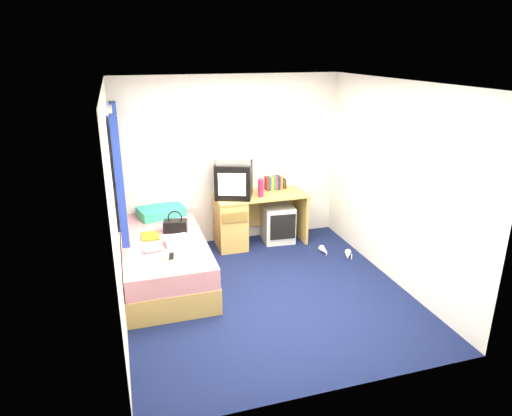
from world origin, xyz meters
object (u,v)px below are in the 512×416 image
object	(u,v)px
magazine	(150,236)
vcr	(234,160)
storage_cube	(278,223)
picture_frame	(285,184)
desk	(242,219)
pink_water_bottle	(261,189)
handbag	(175,225)
colour_swatch_fan	(167,258)
pillow	(161,212)
crt_tv	(234,180)
water_bottle	(153,249)
towel	(177,241)
aerosol_can	(248,188)
white_heels	(336,253)
bed	(165,259)
remote_control	(171,256)

from	to	relation	value
magazine	vcr	bearing A→B (deg)	26.73
storage_cube	picture_frame	size ratio (longest dim) A/B	3.90
desk	pink_water_bottle	size ratio (longest dim) A/B	5.40
handbag	colour_swatch_fan	xyz separation A→B (m)	(-0.19, -0.77, -0.07)
pillow	crt_tv	distance (m)	1.09
pink_water_bottle	picture_frame	bearing A→B (deg)	32.69
pillow	water_bottle	size ratio (longest dim) A/B	2.98
pillow	towel	world-z (taller)	pillow
aerosol_can	colour_swatch_fan	bearing A→B (deg)	-134.44
storage_cube	colour_swatch_fan	bearing A→B (deg)	-139.12
pillow	picture_frame	distance (m)	1.85
white_heels	crt_tv	bearing A→B (deg)	149.20
bed	vcr	world-z (taller)	vcr
storage_cube	magazine	world-z (taller)	magazine
crt_tv	picture_frame	size ratio (longest dim) A/B	4.42
white_heels	desk	bearing A→B (deg)	146.85
picture_frame	pink_water_bottle	distance (m)	0.56
vcr	colour_swatch_fan	world-z (taller)	vcr
storage_cube	vcr	world-z (taller)	vcr
aerosol_can	colour_swatch_fan	distance (m)	1.89
pillow	aerosol_can	size ratio (longest dim) A/B	3.18
bed	white_heels	size ratio (longest dim) A/B	4.48
vcr	water_bottle	distance (m)	1.78
pillow	desk	size ratio (longest dim) A/B	0.46
storage_cube	water_bottle	size ratio (longest dim) A/B	2.73
storage_cube	desk	bearing A→B (deg)	-175.05
colour_swatch_fan	vcr	bearing A→B (deg)	50.04
crt_tv	aerosol_can	xyz separation A→B (m)	(0.21, 0.03, -0.15)
water_bottle	colour_swatch_fan	world-z (taller)	water_bottle
crt_tv	water_bottle	xyz separation A→B (m)	(-1.22, -1.07, -0.42)
pillow	crt_tv	world-z (taller)	crt_tv
colour_swatch_fan	handbag	bearing A→B (deg)	75.87
pillow	pink_water_bottle	world-z (taller)	pink_water_bottle
crt_tv	towel	size ratio (longest dim) A/B	2.33
vcr	towel	xyz separation A→B (m)	(-0.94, -0.94, -0.70)
storage_cube	towel	distance (m)	1.88
pink_water_bottle	crt_tv	bearing A→B (deg)	162.04
picture_frame	colour_swatch_fan	xyz separation A→B (m)	(-1.92, -1.49, -0.27)
storage_cube	handbag	size ratio (longest dim) A/B	1.71
water_bottle	remote_control	bearing A→B (deg)	-48.05
remote_control	white_heels	distance (m)	2.41
desk	towel	size ratio (longest dim) A/B	4.91
bed	magazine	distance (m)	0.34
desk	picture_frame	xyz separation A→B (m)	(0.71, 0.18, 0.41)
crt_tv	pink_water_bottle	distance (m)	0.39
desk	white_heels	world-z (taller)	desk
desk	pink_water_bottle	xyz separation A→B (m)	(0.25, -0.12, 0.46)
pillow	desk	world-z (taller)	desk
aerosol_can	remote_control	world-z (taller)	aerosol_can
picture_frame	white_heels	bearing A→B (deg)	-59.93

